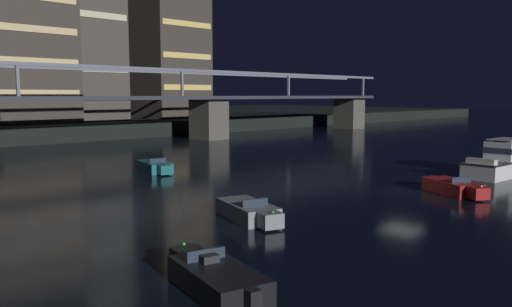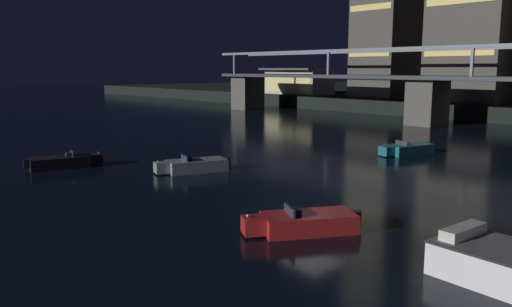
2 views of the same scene
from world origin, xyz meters
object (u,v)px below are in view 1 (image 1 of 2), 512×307
Objects in this scene: river_bridge at (98,110)px; speedboat_near_center at (249,211)px; tower_east_low at (168,41)px; speedboat_mid_left at (215,277)px; speedboat_mid_center at (155,167)px; tower_central at (14,47)px; speedboat_near_right at (454,187)px; cabin_cruiser_near_left at (504,161)px.

speedboat_near_center is at bearing -107.63° from river_bridge.
speedboat_mid_left is (-43.25, -63.60, -14.92)m from tower_east_low.
river_bridge is at bearing 73.40° from speedboat_mid_center.
speedboat_mid_left is (-19.31, -43.89, -3.96)m from river_bridge.
tower_east_low is 5.11× the size of speedboat_mid_center.
tower_central is 4.12× the size of speedboat_mid_center.
speedboat_near_right is at bearing -16.52° from speedboat_near_center.
tower_central is at bearing -179.83° from tower_east_low.
speedboat_mid_center is at bearing -106.60° from river_bridge.
tower_central reaches higher than speedboat_near_right.
tower_central is 0.81× the size of tower_east_low.
speedboat_mid_center is at bearing 110.89° from speedboat_near_right.
cabin_cruiser_near_left is 1.80× the size of speedboat_near_center.
tower_east_low is 5.11× the size of speedboat_mid_left.
speedboat_near_center and speedboat_near_right have the same top height.
river_bridge is 21.65× the size of speedboat_near_right.
tower_central reaches higher than speedboat_mid_left.
speedboat_mid_left and speedboat_mid_center have the same top height.
speedboat_mid_left is at bearing -105.25° from tower_central.
speedboat_mid_left is at bearing -140.51° from speedboat_near_center.
speedboat_near_center is at bearing 39.49° from speedboat_mid_left.
speedboat_near_center is (-12.05, -37.91, -3.96)m from river_bridge.
speedboat_mid_center is at bearing 60.32° from speedboat_mid_left.
cabin_cruiser_near_left reaches higher than speedboat_near_center.
tower_east_low is 78.35m from speedboat_mid_left.
tower_central is 42.69m from speedboat_mid_center.
tower_east_low is 2.87× the size of cabin_cruiser_near_left.
speedboat_mid_center is at bearing 71.11° from speedboat_near_center.
river_bridge is 4.93× the size of tower_central.
cabin_cruiser_near_left reaches higher than speedboat_mid_center.
speedboat_mid_center is (-30.21, -40.71, -14.92)m from tower_east_low.
cabin_cruiser_near_left is 1.90× the size of speedboat_near_right.
tower_east_low is at bearing 0.17° from tower_central.
river_bridge is 32.89m from tower_east_low.
cabin_cruiser_near_left is 27.23m from speedboat_mid_center.
speedboat_mid_left is at bearing -124.22° from tower_east_low.
tower_central is at bearing 93.48° from speedboat_near_right.
speedboat_near_center is (-10.06, -57.55, -12.34)m from tower_central.
river_bridge is at bearing -140.54° from tower_east_low.
tower_east_low is at bearing 53.42° from speedboat_mid_center.
speedboat_near_right is (3.75, -61.64, -12.34)m from tower_central.
tower_central is at bearing 80.08° from speedboat_near_center.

